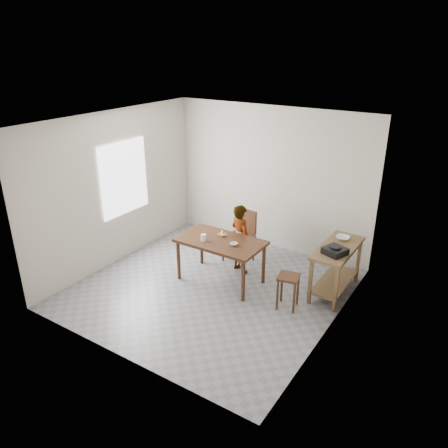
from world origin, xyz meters
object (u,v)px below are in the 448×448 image
Objects in this scene: prep_counter at (336,269)px; dining_chair at (238,237)px; stool at (288,292)px; dining_table at (221,261)px; child at (240,239)px.

dining_chair reaches higher than prep_counter.
dining_table is at bearing 174.77° from stool.
dining_chair is (-0.23, 0.31, -0.14)m from child.
prep_counter is at bearing 61.81° from stool.
dining_chair is 1.76× the size of stool.
stool is at bearing -22.29° from dining_chair.
dining_chair is at bearing 147.49° from stool.
dining_table is at bearing -70.20° from dining_chair.
prep_counter is at bearing 7.63° from dining_chair.
dining_chair reaches higher than dining_table.
dining_chair reaches higher than stool.
stool is at bearing -118.19° from prep_counter.
dining_table is 0.54m from child.
dining_table is 1.29m from stool.
dining_chair is 1.69m from stool.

